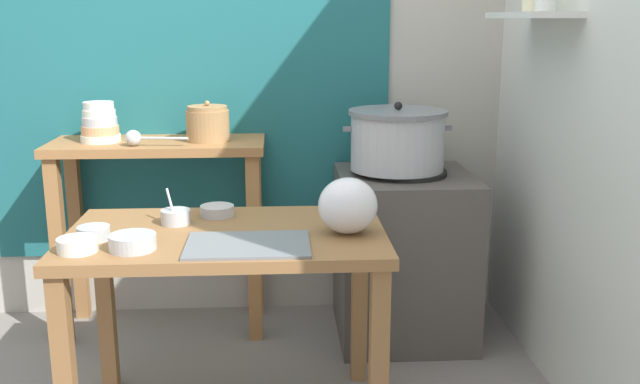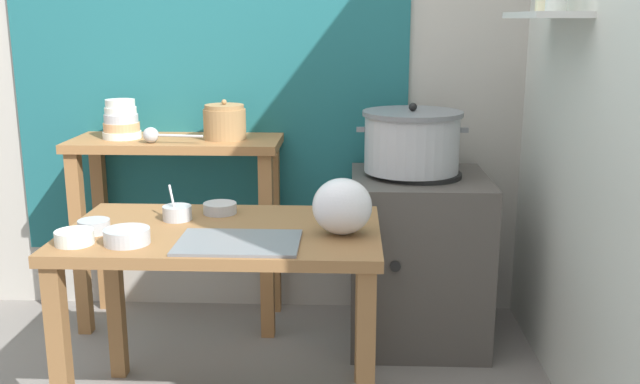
{
  "view_description": "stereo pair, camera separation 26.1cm",
  "coord_description": "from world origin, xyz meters",
  "px_view_note": "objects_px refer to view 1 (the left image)",
  "views": [
    {
      "loc": [
        0.27,
        -2.39,
        1.44
      ],
      "look_at": [
        0.42,
        0.15,
        0.82
      ],
      "focal_mm": 40.17,
      "sensor_mm": 36.0,
      "label": 1
    },
    {
      "loc": [
        0.53,
        -2.39,
        1.44
      ],
      "look_at": [
        0.42,
        0.15,
        0.82
      ],
      "focal_mm": 40.17,
      "sensor_mm": 36.0,
      "label": 2
    }
  ],
  "objects_px": {
    "steamer_pot": "(397,140)",
    "prep_bowl_2": "(176,216)",
    "clay_pot": "(208,124)",
    "bowl_stack_enamel": "(100,124)",
    "stove_block": "(404,255)",
    "ladle": "(136,138)",
    "back_shelf_table": "(160,189)",
    "serving_tray": "(248,245)",
    "prep_bowl_4": "(94,232)",
    "prep_bowl_3": "(77,244)",
    "prep_bowl_0": "(133,241)",
    "prep_bowl_1": "(217,210)",
    "plastic_bag": "(348,206)",
    "prep_table": "(227,262)"
  },
  "relations": [
    {
      "from": "bowl_stack_enamel",
      "to": "prep_bowl_4",
      "type": "distance_m",
      "value": 0.95
    },
    {
      "from": "prep_bowl_3",
      "to": "back_shelf_table",
      "type": "bearing_deg",
      "value": 84.79
    },
    {
      "from": "serving_tray",
      "to": "prep_bowl_4",
      "type": "xyz_separation_m",
      "value": [
        -0.52,
        0.1,
        0.02
      ]
    },
    {
      "from": "back_shelf_table",
      "to": "prep_bowl_1",
      "type": "bearing_deg",
      "value": -63.56
    },
    {
      "from": "serving_tray",
      "to": "plastic_bag",
      "type": "distance_m",
      "value": 0.37
    },
    {
      "from": "prep_table",
      "to": "serving_tray",
      "type": "distance_m",
      "value": 0.22
    },
    {
      "from": "prep_bowl_3",
      "to": "prep_bowl_1",
      "type": "bearing_deg",
      "value": 44.39
    },
    {
      "from": "ladle",
      "to": "prep_bowl_3",
      "type": "xyz_separation_m",
      "value": [
        -0.02,
        -0.91,
        -0.19
      ]
    },
    {
      "from": "steamer_pot",
      "to": "clay_pot",
      "type": "xyz_separation_m",
      "value": [
        -0.84,
        0.11,
        0.06
      ]
    },
    {
      "from": "back_shelf_table",
      "to": "bowl_stack_enamel",
      "type": "relative_size",
      "value": 5.37
    },
    {
      "from": "plastic_bag",
      "to": "prep_bowl_1",
      "type": "distance_m",
      "value": 0.53
    },
    {
      "from": "stove_block",
      "to": "prep_bowl_0",
      "type": "relative_size",
      "value": 5.2
    },
    {
      "from": "stove_block",
      "to": "ladle",
      "type": "height_order",
      "value": "ladle"
    },
    {
      "from": "ladle",
      "to": "serving_tray",
      "type": "relative_size",
      "value": 0.69
    },
    {
      "from": "steamer_pot",
      "to": "prep_bowl_2",
      "type": "height_order",
      "value": "steamer_pot"
    },
    {
      "from": "back_shelf_table",
      "to": "prep_bowl_4",
      "type": "bearing_deg",
      "value": -94.71
    },
    {
      "from": "prep_table",
      "to": "ladle",
      "type": "height_order",
      "value": "ladle"
    },
    {
      "from": "prep_table",
      "to": "prep_bowl_1",
      "type": "relative_size",
      "value": 8.75
    },
    {
      "from": "prep_bowl_3",
      "to": "serving_tray",
      "type": "bearing_deg",
      "value": 2.59
    },
    {
      "from": "prep_table",
      "to": "plastic_bag",
      "type": "relative_size",
      "value": 5.41
    },
    {
      "from": "stove_block",
      "to": "plastic_bag",
      "type": "relative_size",
      "value": 3.84
    },
    {
      "from": "back_shelf_table",
      "to": "plastic_bag",
      "type": "xyz_separation_m",
      "value": [
        0.78,
        -0.88,
        0.14
      ]
    },
    {
      "from": "prep_bowl_0",
      "to": "prep_bowl_2",
      "type": "relative_size",
      "value": 1.18
    },
    {
      "from": "prep_bowl_1",
      "to": "prep_bowl_3",
      "type": "relative_size",
      "value": 1.0
    },
    {
      "from": "bowl_stack_enamel",
      "to": "prep_table",
      "type": "bearing_deg",
      "value": -53.97
    },
    {
      "from": "stove_block",
      "to": "bowl_stack_enamel",
      "type": "bearing_deg",
      "value": 174.38
    },
    {
      "from": "ladle",
      "to": "serving_tray",
      "type": "height_order",
      "value": "ladle"
    },
    {
      "from": "prep_bowl_2",
      "to": "prep_bowl_4",
      "type": "height_order",
      "value": "prep_bowl_2"
    },
    {
      "from": "stove_block",
      "to": "serving_tray",
      "type": "bearing_deg",
      "value": -127.55
    },
    {
      "from": "clay_pot",
      "to": "bowl_stack_enamel",
      "type": "distance_m",
      "value": 0.48
    },
    {
      "from": "plastic_bag",
      "to": "prep_bowl_2",
      "type": "distance_m",
      "value": 0.63
    },
    {
      "from": "stove_block",
      "to": "clay_pot",
      "type": "xyz_separation_m",
      "value": [
        -0.88,
        0.13,
        0.59
      ]
    },
    {
      "from": "back_shelf_table",
      "to": "prep_bowl_0",
      "type": "distance_m",
      "value": 1.02
    },
    {
      "from": "prep_table",
      "to": "ladle",
      "type": "xyz_separation_m",
      "value": [
        -0.43,
        0.71,
        0.33
      ]
    },
    {
      "from": "prep_table",
      "to": "bowl_stack_enamel",
      "type": "bearing_deg",
      "value": 126.03
    },
    {
      "from": "bowl_stack_enamel",
      "to": "ladle",
      "type": "height_order",
      "value": "bowl_stack_enamel"
    },
    {
      "from": "ladle",
      "to": "prep_bowl_1",
      "type": "distance_m",
      "value": 0.67
    },
    {
      "from": "serving_tray",
      "to": "plastic_bag",
      "type": "height_order",
      "value": "plastic_bag"
    },
    {
      "from": "ladle",
      "to": "prep_bowl_1",
      "type": "height_order",
      "value": "ladle"
    },
    {
      "from": "steamer_pot",
      "to": "serving_tray",
      "type": "distance_m",
      "value": 1.11
    },
    {
      "from": "back_shelf_table",
      "to": "ladle",
      "type": "height_order",
      "value": "ladle"
    },
    {
      "from": "bowl_stack_enamel",
      "to": "prep_bowl_2",
      "type": "distance_m",
      "value": 0.87
    },
    {
      "from": "bowl_stack_enamel",
      "to": "prep_bowl_3",
      "type": "height_order",
      "value": "bowl_stack_enamel"
    },
    {
      "from": "prep_bowl_0",
      "to": "prep_bowl_3",
      "type": "distance_m",
      "value": 0.17
    },
    {
      "from": "prep_bowl_2",
      "to": "prep_bowl_3",
      "type": "height_order",
      "value": "prep_bowl_2"
    },
    {
      "from": "prep_bowl_0",
      "to": "prep_bowl_1",
      "type": "xyz_separation_m",
      "value": [
        0.24,
        0.39,
        -0.01
      ]
    },
    {
      "from": "prep_bowl_3",
      "to": "ladle",
      "type": "bearing_deg",
      "value": 88.55
    },
    {
      "from": "steamer_pot",
      "to": "serving_tray",
      "type": "height_order",
      "value": "steamer_pot"
    },
    {
      "from": "clay_pot",
      "to": "bowl_stack_enamel",
      "type": "bearing_deg",
      "value": 179.53
    },
    {
      "from": "prep_bowl_1",
      "to": "prep_bowl_2",
      "type": "distance_m",
      "value": 0.17
    }
  ]
}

